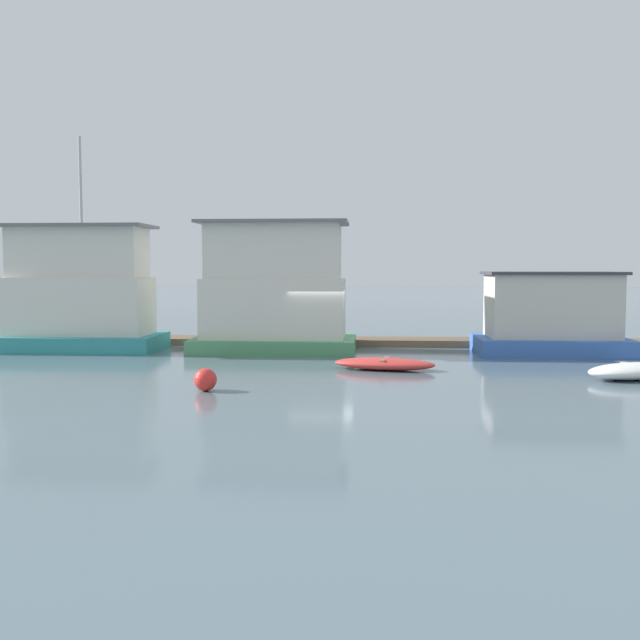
% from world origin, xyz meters
% --- Properties ---
extents(ground_plane, '(200.00, 200.00, 0.00)m').
position_xyz_m(ground_plane, '(0.00, 0.00, 0.00)').
color(ground_plane, slate).
extents(dock_walkway, '(33.80, 1.77, 0.30)m').
position_xyz_m(dock_walkway, '(0.00, 3.02, 0.15)').
color(dock_walkway, brown).
rests_on(dock_walkway, ground_plane).
extents(houseboat_teal, '(6.60, 3.37, 8.73)m').
position_xyz_m(houseboat_teal, '(-10.01, 0.19, 2.31)').
color(houseboat_teal, teal).
rests_on(houseboat_teal, ground_plane).
extents(houseboat_green, '(6.56, 3.89, 5.28)m').
position_xyz_m(houseboat_green, '(-1.96, 0.46, 2.42)').
color(houseboat_green, '#4C9360').
rests_on(houseboat_green, ground_plane).
extents(houseboat_blue, '(5.83, 3.62, 3.26)m').
position_xyz_m(houseboat_blue, '(9.07, 0.34, 1.49)').
color(houseboat_blue, '#3866B7').
rests_on(houseboat_blue, ground_plane).
extents(dinghy_red, '(3.57, 1.84, 0.40)m').
position_xyz_m(dinghy_red, '(2.42, -4.55, 0.20)').
color(dinghy_red, red).
rests_on(dinghy_red, ground_plane).
extents(dinghy_white, '(3.53, 2.45, 0.51)m').
position_xyz_m(dinghy_white, '(10.07, -6.04, 0.25)').
color(dinghy_white, white).
rests_on(dinghy_white, ground_plane).
extents(buoy_red, '(0.64, 0.64, 0.64)m').
position_xyz_m(buoy_red, '(-2.63, -9.02, 0.32)').
color(buoy_red, red).
rests_on(buoy_red, ground_plane).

